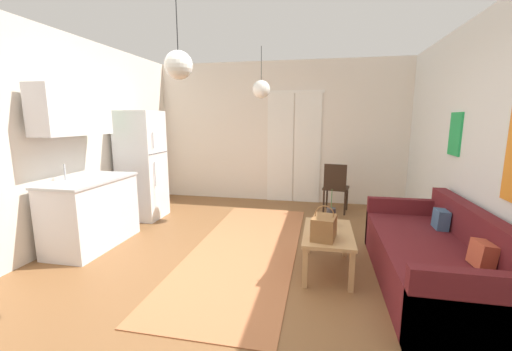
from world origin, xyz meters
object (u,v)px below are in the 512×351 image
at_px(handbag, 324,227).
at_px(couch, 438,261).
at_px(pendant_lamp_far, 261,89).
at_px(bamboo_vase, 331,217).
at_px(accent_chair, 336,185).
at_px(coffee_table, 328,237).
at_px(pendant_lamp_near, 179,65).
at_px(refrigerator, 142,165).

bearing_deg(handbag, couch, 3.91).
bearing_deg(couch, pendant_lamp_far, 139.09).
xyz_separation_m(bamboo_vase, pendant_lamp_far, (-1.09, 1.48, 1.55)).
bearing_deg(accent_chair, couch, 120.38).
height_order(couch, coffee_table, couch).
bearing_deg(handbag, pendant_lamp_near, -146.26).
xyz_separation_m(bamboo_vase, pendant_lamp_near, (-1.23, -1.19, 1.50)).
height_order(couch, accent_chair, accent_chair).
xyz_separation_m(refrigerator, pendant_lamp_far, (1.93, 0.34, 1.21)).
xyz_separation_m(couch, pendant_lamp_near, (-2.25, -0.84, 1.77)).
xyz_separation_m(couch, bamboo_vase, (-1.02, 0.34, 0.28)).
relative_size(bamboo_vase, pendant_lamp_far, 0.55).
distance_m(couch, bamboo_vase, 1.11).
height_order(coffee_table, pendant_lamp_far, pendant_lamp_far).
distance_m(accent_chair, pendant_lamp_far, 2.09).
xyz_separation_m(bamboo_vase, refrigerator, (-3.02, 1.14, 0.34)).
xyz_separation_m(refrigerator, pendant_lamp_near, (1.79, -2.33, 1.16)).
xyz_separation_m(couch, accent_chair, (-0.89, 2.40, 0.22)).
xyz_separation_m(couch, handbag, (-1.10, -0.08, 0.29)).
height_order(accent_chair, pendant_lamp_far, pendant_lamp_far).
bearing_deg(refrigerator, bamboo_vase, -20.67).
bearing_deg(coffee_table, pendant_lamp_near, -140.52).
height_order(refrigerator, pendant_lamp_far, pendant_lamp_far).
distance_m(bamboo_vase, accent_chair, 2.06).
relative_size(coffee_table, refrigerator, 0.52).
xyz_separation_m(handbag, pendant_lamp_far, (-1.01, 1.90, 1.53)).
distance_m(refrigerator, pendant_lamp_near, 3.16).
distance_m(bamboo_vase, refrigerator, 3.25).
bearing_deg(bamboo_vase, coffee_table, -98.29).
relative_size(refrigerator, accent_chair, 2.01).
height_order(handbag, refrigerator, refrigerator).
height_order(couch, refrigerator, refrigerator).
bearing_deg(bamboo_vase, accent_chair, 86.23).
relative_size(bamboo_vase, pendant_lamp_near, 0.53).
height_order(coffee_table, bamboo_vase, bamboo_vase).
height_order(refrigerator, accent_chair, refrigerator).
distance_m(refrigerator, accent_chair, 3.31).
height_order(coffee_table, refrigerator, refrigerator).
bearing_deg(couch, handbag, -176.09).
xyz_separation_m(coffee_table, pendant_lamp_near, (-1.20, -0.99, 1.66)).
distance_m(refrigerator, pendant_lamp_far, 2.31).
bearing_deg(pendant_lamp_far, bamboo_vase, -53.76).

